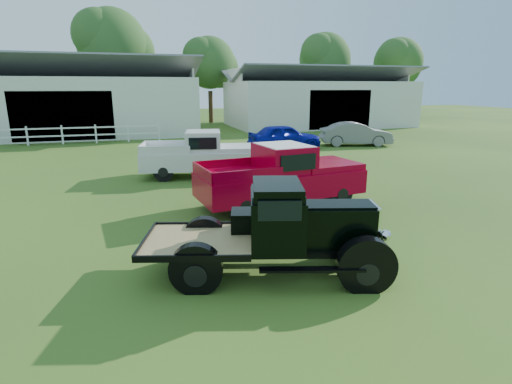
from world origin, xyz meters
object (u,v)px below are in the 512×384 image
object	(u,v)px
vintage_flatbed	(272,229)
white_pickup	(201,154)
red_pickup	(280,175)
misc_car_grey	(356,134)
misc_car_blue	(285,137)

from	to	relation	value
vintage_flatbed	white_pickup	size ratio (longest dim) A/B	0.94
red_pickup	white_pickup	distance (m)	5.12
vintage_flatbed	misc_car_grey	size ratio (longest dim) A/B	1.07
white_pickup	misc_car_grey	xyz separation A→B (m)	(10.65, 6.05, -0.19)
vintage_flatbed	misc_car_blue	distance (m)	16.27
red_pickup	misc_car_blue	world-z (taller)	red_pickup
red_pickup	misc_car_blue	bearing A→B (deg)	61.00
vintage_flatbed	white_pickup	xyz separation A→B (m)	(0.13, 9.19, -0.01)
misc_car_grey	white_pickup	bearing A→B (deg)	136.00
white_pickup	misc_car_grey	distance (m)	12.25
misc_car_grey	misc_car_blue	bearing A→B (deg)	107.80
white_pickup	misc_car_blue	world-z (taller)	white_pickup
misc_car_blue	misc_car_grey	size ratio (longest dim) A/B	0.98
white_pickup	misc_car_grey	bearing A→B (deg)	40.16
red_pickup	misc_car_grey	distance (m)	14.14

